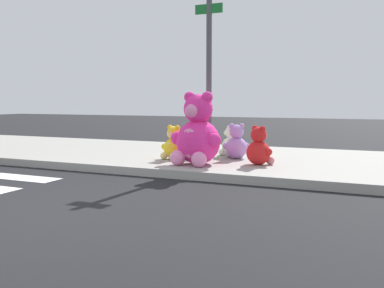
{
  "coord_description": "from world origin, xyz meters",
  "views": [
    {
      "loc": [
        4.04,
        -3.43,
        1.33
      ],
      "look_at": [
        0.99,
        3.6,
        0.55
      ],
      "focal_mm": 39.6,
      "sensor_mm": 36.0,
      "label": 1
    }
  ],
  "objects": [
    {
      "name": "plush_lavender",
      "position": [
        1.43,
        4.87,
        0.44
      ],
      "size": [
        0.52,
        0.52,
        0.73
      ],
      "color": "#B28CD8",
      "rests_on": "sidewalk"
    },
    {
      "name": "sidewalk",
      "position": [
        0.0,
        5.2,
        0.07
      ],
      "size": [
        28.0,
        4.4,
        0.15
      ],
      "primitive_type": "cube",
      "color": "#9E9B93",
      "rests_on": "ground_plane"
    },
    {
      "name": "sign_pole",
      "position": [
        1.0,
        4.4,
        1.85
      ],
      "size": [
        0.56,
        0.11,
        3.2
      ],
      "color": "#4C4C51",
      "rests_on": "sidewalk"
    },
    {
      "name": "plush_red",
      "position": [
        2.08,
        4.22,
        0.44
      ],
      "size": [
        0.51,
        0.53,
        0.73
      ],
      "color": "red",
      "rests_on": "sidewalk"
    },
    {
      "name": "plush_pink_large",
      "position": [
        1.0,
        3.81,
        0.69
      ],
      "size": [
        1.04,
        0.94,
        1.36
      ],
      "color": "#F22D93",
      "rests_on": "sidewalk"
    },
    {
      "name": "plush_yellow",
      "position": [
        0.27,
        4.28,
        0.43
      ],
      "size": [
        0.53,
        0.49,
        0.69
      ],
      "color": "yellow",
      "rests_on": "sidewalk"
    },
    {
      "name": "plush_white",
      "position": [
        1.15,
        5.32,
        0.41
      ],
      "size": [
        0.46,
        0.5,
        0.66
      ],
      "color": "white",
      "rests_on": "sidewalk"
    },
    {
      "name": "plush_lime",
      "position": [
        0.63,
        4.86,
        0.43
      ],
      "size": [
        0.5,
        0.5,
        0.7
      ],
      "color": "#8CD133",
      "rests_on": "sidewalk"
    }
  ]
}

